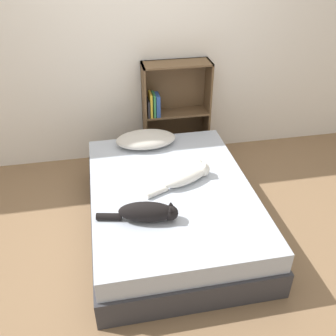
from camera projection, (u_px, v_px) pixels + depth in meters
ground_plane at (171, 224)px, 3.39m from camera, size 8.00×8.00×0.00m
wall_back at (146, 44)px, 3.77m from camera, size 8.00×0.06×2.50m
bed at (171, 206)px, 3.27m from camera, size 1.38×1.87×0.42m
pillow at (146, 139)px, 3.70m from camera, size 0.59×0.35×0.13m
cat_light at (188, 176)px, 3.19m from camera, size 0.60×0.34×0.15m
cat_dark at (148, 212)px, 2.77m from camera, size 0.61×0.23×0.16m
bookshelf at (173, 110)px, 4.09m from camera, size 0.71×0.26×1.10m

